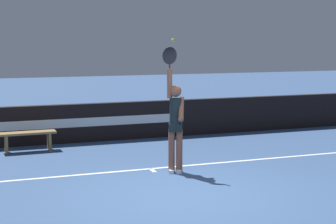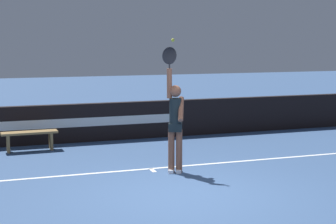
{
  "view_description": "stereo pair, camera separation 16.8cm",
  "coord_description": "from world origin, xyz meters",
  "views": [
    {
      "loc": [
        -3.34,
        -8.29,
        2.65
      ],
      "look_at": [
        0.33,
        1.8,
        1.19
      ],
      "focal_mm": 57.2,
      "sensor_mm": 36.0,
      "label": 1
    },
    {
      "loc": [
        -3.18,
        -8.34,
        2.65
      ],
      "look_at": [
        0.33,
        1.8,
        1.19
      ],
      "focal_mm": 57.2,
      "sensor_mm": 36.0,
      "label": 2
    }
  ],
  "objects": [
    {
      "name": "ground_plane",
      "position": [
        0.0,
        0.0,
        0.0
      ],
      "size": [
        60.0,
        60.0,
        0.0
      ],
      "primitive_type": "plane",
      "color": "#344F79"
    },
    {
      "name": "tennis_player",
      "position": [
        0.37,
        1.51,
        1.05
      ],
      "size": [
        0.47,
        0.46,
        2.52
      ],
      "color": "brown",
      "rests_on": "ground"
    },
    {
      "name": "tennis_ball",
      "position": [
        0.34,
        1.56,
        2.63
      ],
      "size": [
        0.06,
        0.06,
        0.06
      ],
      "color": "#D1D936"
    },
    {
      "name": "court_lines",
      "position": [
        0.0,
        -1.0,
        0.0
      ],
      "size": [
        11.88,
        6.06,
        0.0
      ],
      "color": "white",
      "rests_on": "ground"
    },
    {
      "name": "courtside_bench_near",
      "position": [
        -2.2,
        4.62,
        0.35
      ],
      "size": [
        1.32,
        0.4,
        0.47
      ],
      "color": "olive",
      "rests_on": "ground"
    },
    {
      "name": "back_wall",
      "position": [
        -0.0,
        5.37,
        0.5
      ],
      "size": [
        17.44,
        0.21,
        1.0
      ],
      "color": "black",
      "rests_on": "ground"
    }
  ]
}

